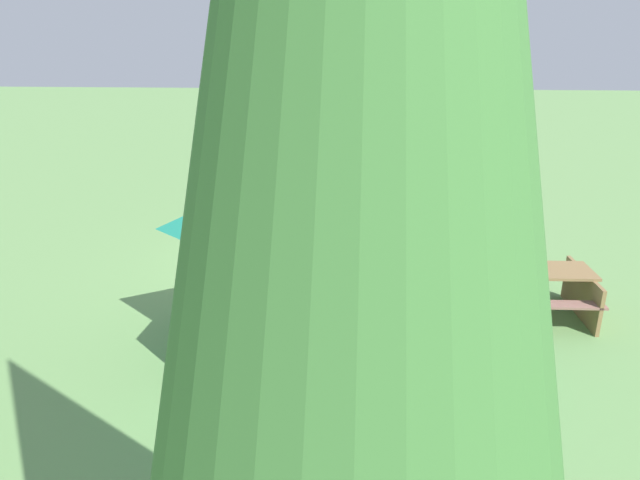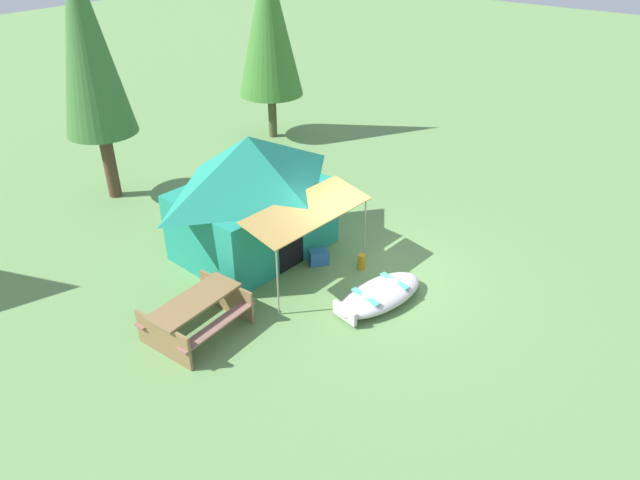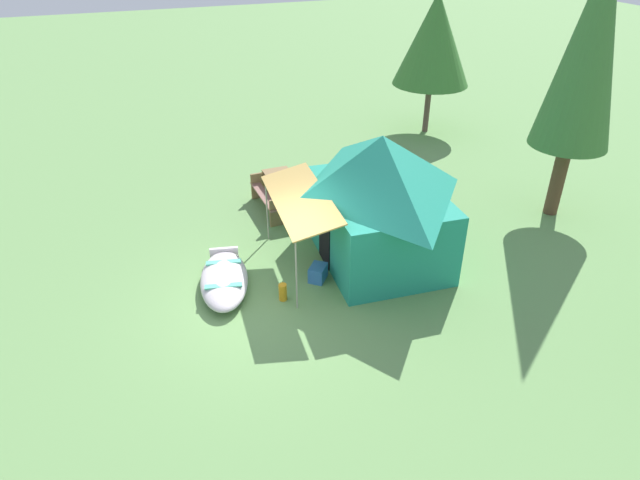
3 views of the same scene
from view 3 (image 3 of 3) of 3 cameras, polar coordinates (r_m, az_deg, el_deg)
ground_plane at (r=11.48m, az=-5.35°, el=-6.35°), size 80.00×80.00×0.00m
beached_rowboat at (r=11.88m, az=-9.94°, el=-4.03°), size 2.37×1.44×0.40m
canvas_cabin_tent at (r=12.20m, az=6.13°, el=4.51°), size 3.84×3.92×2.94m
picnic_table at (r=14.73m, az=-3.60°, el=5.10°), size 1.94×1.49×0.79m
cooler_box at (r=11.96m, az=-0.21°, el=-3.44°), size 0.55×0.53×0.34m
fuel_can at (r=11.39m, az=-3.89°, el=-5.43°), size 0.24×0.24×0.38m
pine_tree_back_right at (r=19.92m, az=11.80°, el=19.78°), size 2.62×2.62×4.74m
pine_tree_far_center at (r=14.57m, az=26.33°, el=17.58°), size 1.90×1.90×6.73m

